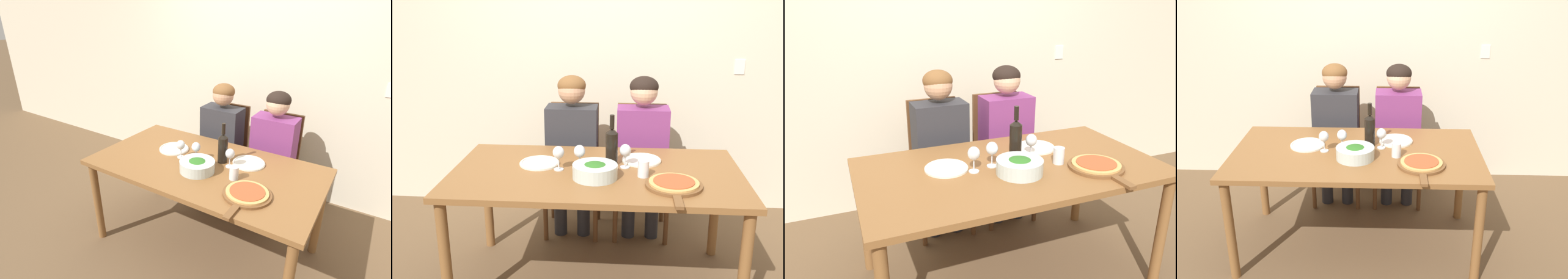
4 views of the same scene
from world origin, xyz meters
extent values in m
plane|color=brown|center=(0.00, 0.00, 0.00)|extent=(40.00, 40.00, 0.00)
cube|color=beige|center=(0.00, 1.26, 1.35)|extent=(10.00, 0.05, 2.70)
cube|color=brown|center=(0.00, 0.00, 0.76)|extent=(1.76, 0.95, 0.04)
cylinder|color=brown|center=(-0.82, -0.42, 0.37)|extent=(0.06, 0.06, 0.74)
cylinder|color=brown|center=(-0.82, 0.42, 0.37)|extent=(0.06, 0.06, 0.74)
cylinder|color=brown|center=(0.82, 0.42, 0.37)|extent=(0.06, 0.06, 0.74)
cube|color=brown|center=(-0.22, 0.71, 0.46)|extent=(0.42, 0.42, 0.04)
cube|color=brown|center=(-0.22, 0.91, 0.74)|extent=(0.38, 0.03, 0.52)
cylinder|color=brown|center=(-0.41, 0.52, 0.22)|extent=(0.04, 0.04, 0.44)
cylinder|color=brown|center=(-0.03, 0.52, 0.22)|extent=(0.04, 0.04, 0.44)
cylinder|color=brown|center=(-0.41, 0.90, 0.22)|extent=(0.04, 0.04, 0.44)
cylinder|color=brown|center=(-0.03, 0.90, 0.22)|extent=(0.04, 0.04, 0.44)
cube|color=brown|center=(0.30, 0.71, 0.46)|extent=(0.42, 0.42, 0.04)
cube|color=brown|center=(0.30, 0.91, 0.74)|extent=(0.38, 0.03, 0.52)
cylinder|color=brown|center=(0.11, 0.52, 0.22)|extent=(0.04, 0.04, 0.44)
cylinder|color=brown|center=(0.49, 0.52, 0.22)|extent=(0.04, 0.04, 0.44)
cylinder|color=brown|center=(0.11, 0.90, 0.22)|extent=(0.04, 0.04, 0.44)
cylinder|color=brown|center=(0.49, 0.90, 0.22)|extent=(0.04, 0.04, 0.44)
cylinder|color=#28282D|center=(-0.31, 0.63, 0.24)|extent=(0.10, 0.10, 0.48)
cylinder|color=#28282D|center=(-0.13, 0.63, 0.24)|extent=(0.10, 0.10, 0.48)
cube|color=#2D2D33|center=(-0.22, 0.69, 0.75)|extent=(0.38, 0.22, 0.54)
cylinder|color=#2D2D33|center=(-0.42, 0.45, 0.60)|extent=(0.07, 0.31, 0.14)
cylinder|color=#2D2D33|center=(-0.02, 0.45, 0.60)|extent=(0.07, 0.31, 0.14)
sphere|color=tan|center=(-0.22, 0.69, 1.14)|extent=(0.20, 0.20, 0.20)
ellipsoid|color=brown|center=(-0.22, 0.70, 1.17)|extent=(0.21, 0.21, 0.15)
cylinder|color=#28282D|center=(0.21, 0.63, 0.24)|extent=(0.10, 0.10, 0.48)
cylinder|color=#28282D|center=(0.39, 0.63, 0.24)|extent=(0.10, 0.10, 0.48)
cube|color=#7A3370|center=(0.30, 0.69, 0.75)|extent=(0.38, 0.22, 0.54)
cylinder|color=#7A3370|center=(0.10, 0.45, 0.60)|extent=(0.07, 0.31, 0.14)
cylinder|color=#7A3370|center=(0.50, 0.45, 0.60)|extent=(0.07, 0.31, 0.14)
sphere|color=#DBAD89|center=(0.30, 0.69, 1.14)|extent=(0.20, 0.20, 0.20)
ellipsoid|color=black|center=(0.30, 0.70, 1.17)|extent=(0.21, 0.21, 0.15)
cylinder|color=black|center=(0.09, 0.11, 0.88)|extent=(0.08, 0.08, 0.21)
cone|color=black|center=(0.09, 0.11, 1.00)|extent=(0.08, 0.08, 0.03)
cylinder|color=black|center=(0.09, 0.11, 1.06)|extent=(0.03, 0.03, 0.09)
cylinder|color=silver|center=(0.00, -0.11, 0.82)|extent=(0.26, 0.26, 0.08)
ellipsoid|color=#2D6B23|center=(0.00, -0.11, 0.82)|extent=(0.22, 0.22, 0.09)
cylinder|color=silver|center=(-0.36, 0.09, 0.78)|extent=(0.25, 0.25, 0.01)
torus|color=silver|center=(-0.36, 0.09, 0.79)|extent=(0.25, 0.25, 0.02)
cylinder|color=silver|center=(0.28, 0.19, 0.78)|extent=(0.25, 0.25, 0.01)
torus|color=silver|center=(0.28, 0.19, 0.79)|extent=(0.25, 0.25, 0.02)
cylinder|color=brown|center=(0.45, -0.21, 0.79)|extent=(0.32, 0.32, 0.02)
cube|color=brown|center=(0.45, -0.44, 0.79)|extent=(0.04, 0.14, 0.02)
cylinder|color=tan|center=(0.45, -0.21, 0.80)|extent=(0.28, 0.28, 0.01)
cylinder|color=#AD4C28|center=(0.45, -0.21, 0.81)|extent=(0.23, 0.23, 0.01)
cylinder|color=silver|center=(-0.23, 0.00, 0.78)|extent=(0.06, 0.06, 0.01)
cylinder|color=silver|center=(-0.23, 0.00, 0.82)|extent=(0.01, 0.01, 0.07)
ellipsoid|color=silver|center=(-0.23, 0.00, 0.89)|extent=(0.07, 0.07, 0.08)
ellipsoid|color=maroon|center=(-0.23, 0.00, 0.88)|extent=(0.06, 0.06, 0.03)
cylinder|color=silver|center=(0.17, 0.07, 0.78)|extent=(0.06, 0.06, 0.01)
cylinder|color=silver|center=(0.17, 0.07, 0.82)|extent=(0.01, 0.01, 0.07)
ellipsoid|color=silver|center=(0.17, 0.07, 0.89)|extent=(0.07, 0.07, 0.08)
ellipsoid|color=maroon|center=(0.17, 0.07, 0.88)|extent=(0.06, 0.06, 0.03)
cylinder|color=silver|center=(-0.10, 0.03, 0.78)|extent=(0.06, 0.06, 0.01)
cylinder|color=silver|center=(-0.10, 0.03, 0.82)|extent=(0.01, 0.01, 0.07)
ellipsoid|color=silver|center=(-0.10, 0.03, 0.89)|extent=(0.07, 0.07, 0.08)
ellipsoid|color=maroon|center=(-0.10, 0.03, 0.88)|extent=(0.06, 0.06, 0.03)
cylinder|color=silver|center=(0.28, -0.07, 0.83)|extent=(0.07, 0.07, 0.10)
camera|label=1|loc=(1.06, -1.79, 1.90)|focal=28.00mm
camera|label=2|loc=(0.15, -2.60, 1.77)|focal=42.00mm
camera|label=3|loc=(-0.93, -1.83, 1.67)|focal=35.00mm
camera|label=4|loc=(0.22, -2.96, 2.09)|focal=42.00mm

